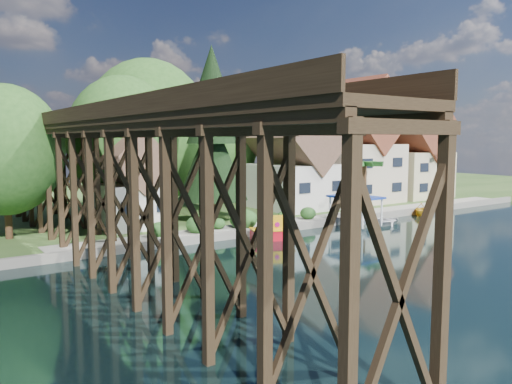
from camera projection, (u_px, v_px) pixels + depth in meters
ground at (363, 248)px, 34.64m from camera, size 140.00×140.00×0.00m
bank at (160, 198)px, 62.34m from camera, size 140.00×52.00×0.50m
seawall at (326, 223)px, 43.41m from camera, size 60.00×0.40×0.62m
promenade at (333, 216)px, 45.58m from camera, size 50.00×2.60×0.06m
trestle_bridge at (109, 177)px, 29.19m from camera, size 4.12×44.18×9.30m
house_left at (295, 163)px, 51.13m from camera, size 7.64×8.64×11.02m
house_center at (354, 149)px, 56.53m from camera, size 8.65×9.18×13.89m
house_right at (408, 154)px, 61.31m from camera, size 8.15×8.64×12.45m
shed at (132, 186)px, 39.80m from camera, size 5.09×5.40×7.85m
bg_trees at (218, 142)px, 51.78m from camera, size 49.90×13.30×10.57m
shrubs at (235, 219)px, 39.44m from camera, size 15.76×2.47×1.70m
conifer at (212, 137)px, 42.61m from camera, size 6.08×6.08×14.96m
palm_tree at (365, 165)px, 49.40m from camera, size 4.05×4.05×5.14m
flagpole at (444, 166)px, 55.43m from camera, size 1.02×0.36×6.74m
tugboat at (273, 230)px, 37.60m from camera, size 3.59×2.74×2.31m
boat_white_a at (387, 220)px, 44.43m from camera, size 4.06×3.18×0.77m
boat_canopy at (355, 214)px, 42.71m from camera, size 3.46×4.33×2.72m
boat_yellow at (421, 208)px, 49.50m from camera, size 3.56×3.42×1.45m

